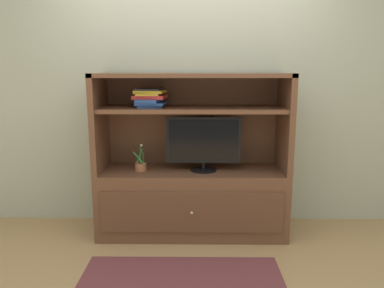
{
  "coord_description": "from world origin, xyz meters",
  "views": [
    {
      "loc": [
        0.03,
        -2.87,
        1.5
      ],
      "look_at": [
        0.0,
        0.35,
        0.85
      ],
      "focal_mm": 34.6,
      "sensor_mm": 36.0,
      "label": 1
    }
  ],
  "objects_px": {
    "media_console": "(192,183)",
    "magazine_stack": "(150,98)",
    "tv_monitor": "(203,143)",
    "potted_plant": "(141,166)"
  },
  "relations": [
    {
      "from": "media_console",
      "to": "tv_monitor",
      "type": "distance_m",
      "value": 0.4
    },
    {
      "from": "media_console",
      "to": "potted_plant",
      "type": "relative_size",
      "value": 6.98
    },
    {
      "from": "potted_plant",
      "to": "tv_monitor",
      "type": "bearing_deg",
      "value": 1.01
    },
    {
      "from": "magazine_stack",
      "to": "potted_plant",
      "type": "bearing_deg",
      "value": -158.47
    },
    {
      "from": "tv_monitor",
      "to": "magazine_stack",
      "type": "distance_m",
      "value": 0.62
    },
    {
      "from": "tv_monitor",
      "to": "potted_plant",
      "type": "distance_m",
      "value": 0.61
    },
    {
      "from": "media_console",
      "to": "magazine_stack",
      "type": "xyz_separation_m",
      "value": [
        -0.37,
        -0.0,
        0.79
      ]
    },
    {
      "from": "tv_monitor",
      "to": "media_console",
      "type": "bearing_deg",
      "value": 162.95
    },
    {
      "from": "media_console",
      "to": "magazine_stack",
      "type": "bearing_deg",
      "value": -179.42
    },
    {
      "from": "tv_monitor",
      "to": "magazine_stack",
      "type": "bearing_deg",
      "value": 176.63
    }
  ]
}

